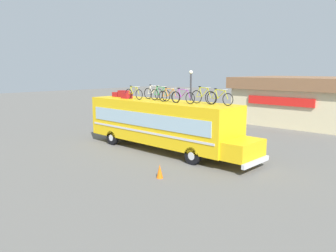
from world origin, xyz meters
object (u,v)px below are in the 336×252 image
Objects in this scene: rooftop_bicycle_3 at (160,95)px; rooftop_bicycle_7 at (220,98)px; luggage_bag_2 at (124,94)px; rooftop_bicycle_4 at (169,96)px; rooftop_bicycle_1 at (134,94)px; rooftop_bicycle_5 at (183,97)px; bus at (162,122)px; rooftop_bicycle_6 at (203,97)px; street_lamp at (191,98)px; luggage_bag_1 at (116,94)px; luggage_bag_3 at (127,96)px; rooftop_bicycle_2 at (153,93)px; traffic_cone at (160,171)px.

rooftop_bicycle_3 is 4.07m from rooftop_bicycle_7.
rooftop_bicycle_4 is at bearing -5.46° from luggage_bag_2.
rooftop_bicycle_5 is at bearing 1.02° from rooftop_bicycle_1.
bus is 4.17m from luggage_bag_2.
rooftop_bicycle_4 is at bearing -165.31° from rooftop_bicycle_6.
street_lamp reaches higher than rooftop_bicycle_3.
bus is at bearing 6.99° from rooftop_bicycle_3.
luggage_bag_3 is (1.67, -0.43, 0.03)m from luggage_bag_1.
rooftop_bicycle_2 is (-1.17, 0.39, 1.70)m from bus.
luggage_bag_3 is at bearing -157.96° from rooftop_bicycle_2.
bus is 2.56m from rooftop_bicycle_5.
luggage_bag_1 is 0.27× the size of rooftop_bicycle_2.
rooftop_bicycle_1 is 1.26m from rooftop_bicycle_2.
rooftop_bicycle_4 is (2.02, -0.66, -0.03)m from rooftop_bicycle_2.
rooftop_bicycle_2 is (3.43, 0.28, 0.23)m from luggage_bag_1.
rooftop_bicycle_3 is at bearing -21.79° from rooftop_bicycle_2.
luggage_bag_3 is 0.33× the size of rooftop_bicycle_6.
bus is 7.13× the size of rooftop_bicycle_2.
rooftop_bicycle_7 is (6.83, 0.74, 0.18)m from luggage_bag_3.
rooftop_bicycle_3 reaches higher than traffic_cone.
rooftop_bicycle_7 is at bearing 19.97° from rooftop_bicycle_5.
rooftop_bicycle_1 is at bearing 148.77° from traffic_cone.
luggage_bag_1 is 0.26× the size of rooftop_bicycle_5.
rooftop_bicycle_3 is at bearing -173.87° from rooftop_bicycle_7.
rooftop_bicycle_3 is at bearing -174.51° from rooftop_bicycle_6.
rooftop_bicycle_3 is (3.71, -0.20, 0.15)m from luggage_bag_2.
bus is 21.13× the size of luggage_bag_3.
rooftop_bicycle_4 is (5.45, -0.37, 0.20)m from luggage_bag_1.
rooftop_bicycle_2 reaches higher than bus.
rooftop_bicycle_6 is 6.75m from street_lamp.
rooftop_bicycle_4 is at bearing -167.38° from rooftop_bicycle_7.
luggage_bag_3 is at bearing -173.82° from rooftop_bicycle_7.
rooftop_bicycle_7 is at bearing 2.08° from luggage_bag_1.
bus is at bearing -173.90° from rooftop_bicycle_7.
rooftop_bicycle_6 is at bearing 29.99° from rooftop_bicycle_5.
rooftop_bicycle_2 is at bearing 161.59° from bus.
rooftop_bicycle_7 is at bearing 86.94° from traffic_cone.
luggage_bag_1 is at bearing -178.71° from rooftop_bicycle_6.
street_lamp is at bearing 78.64° from luggage_bag_3.
rooftop_bicycle_5 is at bearing -150.01° from rooftop_bicycle_6.
luggage_bag_3 is 6.87m from rooftop_bicycle_7.
rooftop_bicycle_3 is (-0.15, -0.02, 1.69)m from bus.
luggage_bag_1 is at bearing 176.08° from rooftop_bicycle_4.
rooftop_bicycle_2 is (1.76, 0.71, 0.20)m from luggage_bag_3.
rooftop_bicycle_5 reaches higher than rooftop_bicycle_1.
rooftop_bicycle_7 is 2.62× the size of traffic_cone.
luggage_bag_1 is at bearing 154.04° from traffic_cone.
rooftop_bicycle_2 is at bearing 37.53° from rooftop_bicycle_1.
traffic_cone is (8.27, -4.03, -2.91)m from luggage_bag_1.
rooftop_bicycle_7 reaches higher than rooftop_bicycle_5.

